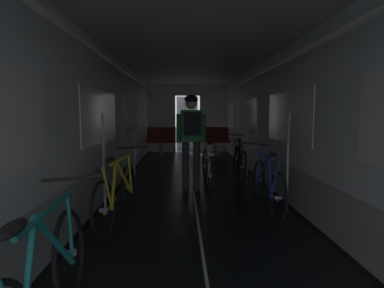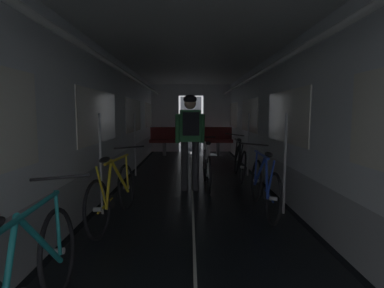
# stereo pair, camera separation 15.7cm
# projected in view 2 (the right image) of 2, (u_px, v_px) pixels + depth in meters

# --- Properties ---
(train_car_shell) EXTENTS (3.14, 12.34, 2.57)m
(train_car_shell) POSITION_uv_depth(u_px,v_px,m) (192.00, 97.00, 5.53)
(train_car_shell) COLOR black
(train_car_shell) RESTS_ON ground
(bench_seat_far_left) EXTENTS (0.98, 0.51, 0.95)m
(bench_seat_far_left) POSITION_uv_depth(u_px,v_px,m) (164.00, 138.00, 10.09)
(bench_seat_far_left) COLOR gray
(bench_seat_far_left) RESTS_ON ground
(bench_seat_far_right) EXTENTS (0.98, 0.51, 0.95)m
(bench_seat_far_right) POSITION_uv_depth(u_px,v_px,m) (218.00, 138.00, 10.11)
(bench_seat_far_right) COLOR gray
(bench_seat_far_right) RESTS_ON ground
(bicycle_teal) EXTENTS (0.44, 1.69, 0.95)m
(bicycle_teal) POSITION_uv_depth(u_px,v_px,m) (26.00, 283.00, 1.80)
(bicycle_teal) COLOR black
(bicycle_teal) RESTS_ON ground
(bicycle_yellow) EXTENTS (0.46, 1.69, 0.95)m
(bicycle_yellow) POSITION_uv_depth(u_px,v_px,m) (114.00, 193.00, 3.83)
(bicycle_yellow) COLOR black
(bicycle_yellow) RESTS_ON ground
(bicycle_black) EXTENTS (0.44, 1.69, 0.95)m
(bicycle_black) POSITION_uv_depth(u_px,v_px,m) (239.00, 161.00, 6.46)
(bicycle_black) COLOR black
(bicycle_black) RESTS_ON ground
(bicycle_blue) EXTENTS (0.44, 1.69, 0.95)m
(bicycle_blue) POSITION_uv_depth(u_px,v_px,m) (264.00, 185.00, 4.26)
(bicycle_blue) COLOR black
(bicycle_blue) RESTS_ON ground
(person_cyclist_aisle) EXTENTS (0.54, 0.41, 1.73)m
(person_cyclist_aisle) POSITION_uv_depth(u_px,v_px,m) (190.00, 132.00, 5.35)
(person_cyclist_aisle) COLOR #2D2D33
(person_cyclist_aisle) RESTS_ON ground
(bicycle_white_in_aisle) EXTENTS (0.44, 1.69, 0.93)m
(bicycle_white_in_aisle) POSITION_uv_depth(u_px,v_px,m) (207.00, 167.00, 5.69)
(bicycle_white_in_aisle) COLOR black
(bicycle_white_in_aisle) RESTS_ON ground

